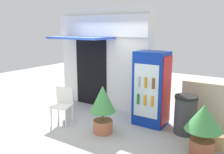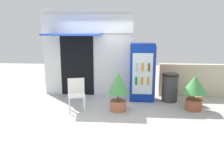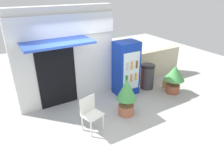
{
  "view_description": "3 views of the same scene",
  "coord_description": "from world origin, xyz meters",
  "px_view_note": "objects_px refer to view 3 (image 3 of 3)",
  "views": [
    {
      "loc": [
        3.62,
        -4.1,
        2.32
      ],
      "look_at": [
        0.53,
        0.59,
        1.16
      ],
      "focal_mm": 38.18,
      "sensor_mm": 36.0,
      "label": 1
    },
    {
      "loc": [
        1.01,
        -6.03,
        2.25
      ],
      "look_at": [
        0.48,
        0.29,
        0.88
      ],
      "focal_mm": 36.73,
      "sensor_mm": 36.0,
      "label": 2
    },
    {
      "loc": [
        -2.11,
        -3.93,
        3.35
      ],
      "look_at": [
        0.45,
        0.4,
        1.05
      ],
      "focal_mm": 32.05,
      "sensor_mm": 36.0,
      "label": 3
    }
  ],
  "objects_px": {
    "potted_plant_curbside": "(174,76)",
    "cardboard_box": "(168,83)",
    "drink_cooler": "(126,68)",
    "plastic_chair": "(90,111)",
    "trash_bin": "(147,76)",
    "potted_plant_near_shop": "(127,94)"
  },
  "relations": [
    {
      "from": "potted_plant_curbside",
      "to": "cardboard_box",
      "type": "bearing_deg",
      "value": 69.01
    },
    {
      "from": "drink_cooler",
      "to": "plastic_chair",
      "type": "xyz_separation_m",
      "value": [
        -1.84,
        -1.12,
        -0.37
      ]
    },
    {
      "from": "plastic_chair",
      "to": "potted_plant_curbside",
      "type": "xyz_separation_m",
      "value": [
        3.23,
        0.32,
        0.08
      ]
    },
    {
      "from": "trash_bin",
      "to": "drink_cooler",
      "type": "bearing_deg",
      "value": 175.37
    },
    {
      "from": "drink_cooler",
      "to": "plastic_chair",
      "type": "distance_m",
      "value": 2.18
    },
    {
      "from": "plastic_chair",
      "to": "cardboard_box",
      "type": "xyz_separation_m",
      "value": [
        3.38,
        0.69,
        -0.38
      ]
    },
    {
      "from": "drink_cooler",
      "to": "trash_bin",
      "type": "bearing_deg",
      "value": -4.63
    },
    {
      "from": "trash_bin",
      "to": "potted_plant_curbside",
      "type": "bearing_deg",
      "value": -53.85
    },
    {
      "from": "potted_plant_near_shop",
      "to": "trash_bin",
      "type": "relative_size",
      "value": 1.25
    },
    {
      "from": "cardboard_box",
      "to": "potted_plant_near_shop",
      "type": "bearing_deg",
      "value": -164.77
    },
    {
      "from": "cardboard_box",
      "to": "trash_bin",
      "type": "bearing_deg",
      "value": 151.96
    },
    {
      "from": "drink_cooler",
      "to": "cardboard_box",
      "type": "relative_size",
      "value": 5.4
    },
    {
      "from": "potted_plant_curbside",
      "to": "cardboard_box",
      "type": "relative_size",
      "value": 2.94
    },
    {
      "from": "plastic_chair",
      "to": "cardboard_box",
      "type": "bearing_deg",
      "value": 11.55
    },
    {
      "from": "drink_cooler",
      "to": "trash_bin",
      "type": "height_order",
      "value": "drink_cooler"
    },
    {
      "from": "drink_cooler",
      "to": "potted_plant_near_shop",
      "type": "relative_size",
      "value": 1.65
    },
    {
      "from": "plastic_chair",
      "to": "trash_bin",
      "type": "relative_size",
      "value": 1.03
    },
    {
      "from": "plastic_chair",
      "to": "trash_bin",
      "type": "bearing_deg",
      "value": 21.32
    },
    {
      "from": "potted_plant_near_shop",
      "to": "cardboard_box",
      "type": "bearing_deg",
      "value": 15.23
    },
    {
      "from": "plastic_chair",
      "to": "potted_plant_curbside",
      "type": "relative_size",
      "value": 0.92
    },
    {
      "from": "drink_cooler",
      "to": "cardboard_box",
      "type": "height_order",
      "value": "drink_cooler"
    },
    {
      "from": "potted_plant_near_shop",
      "to": "trash_bin",
      "type": "xyz_separation_m",
      "value": [
        1.56,
        0.97,
        -0.2
      ]
    }
  ]
}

